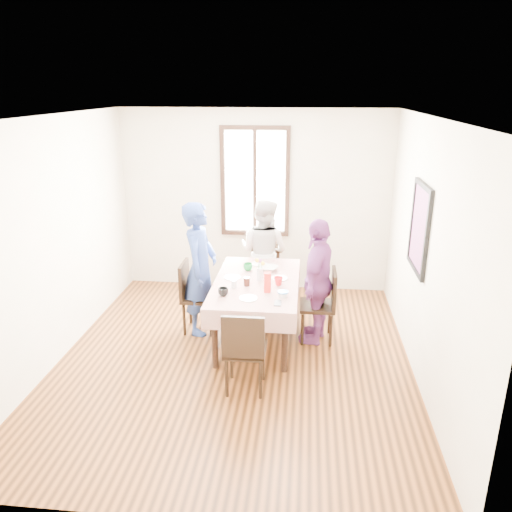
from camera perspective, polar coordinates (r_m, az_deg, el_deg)
name	(u,v)px	position (r m, az deg, el deg)	size (l,w,h in m)	color
ground	(235,359)	(5.81, -2.50, -11.86)	(4.50, 4.50, 0.00)	black
back_wall	(255,202)	(7.40, -0.10, 6.30)	(4.00, 4.00, 0.00)	beige
right_wall	(426,255)	(5.34, 19.04, 0.15)	(4.50, 4.50, 0.00)	beige
window_frame	(255,182)	(7.32, -0.12, 8.56)	(1.02, 0.06, 1.62)	black
window_pane	(255,182)	(7.33, -0.11, 8.57)	(0.90, 0.02, 1.50)	white
art_poster	(420,228)	(5.55, 18.42, 3.11)	(0.04, 0.76, 0.96)	red
dining_table	(256,310)	(6.09, 0.05, -6.31)	(0.89, 1.58, 0.75)	black
tablecloth	(256,282)	(5.94, 0.05, -2.98)	(1.01, 1.70, 0.01)	#580200
chair_left	(200,297)	(6.30, -6.53, -4.73)	(0.42, 0.42, 0.91)	black
chair_right	(317,305)	(6.08, 7.08, -5.69)	(0.42, 0.42, 0.91)	black
chair_far	(264,273)	(7.06, 0.97, -1.95)	(0.42, 0.42, 0.91)	black
chair_near	(245,349)	(5.09, -1.24, -10.72)	(0.42, 0.42, 0.91)	black
person_left	(200,269)	(6.15, -6.49, -1.45)	(0.61, 0.40, 1.68)	navy
person_far	(264,253)	(6.93, 0.97, 0.40)	(0.75, 0.58, 1.53)	beige
person_right	(317,281)	(5.95, 7.02, -2.89)	(0.91, 0.38, 1.55)	#743373
mug_black	(223,292)	(5.53, -3.82, -4.16)	(0.12, 0.12, 0.09)	black
mug_flag	(278,281)	(5.81, 2.61, -2.92)	(0.11, 0.11, 0.10)	red
mug_green	(248,267)	(6.26, -0.94, -1.27)	(0.12, 0.12, 0.09)	#0C7226
serving_bowl	(269,268)	(6.27, 1.51, -1.44)	(0.22, 0.22, 0.05)	white
juice_carton	(268,282)	(5.59, 1.34, -3.07)	(0.07, 0.07, 0.23)	red
butter_tub	(283,294)	(5.51, 3.13, -4.46)	(0.10, 0.10, 0.05)	white
jam_jar	(247,282)	(5.79, -1.08, -2.98)	(0.07, 0.07, 0.10)	black
drinking_glass	(234,284)	(5.74, -2.55, -3.24)	(0.07, 0.07, 0.09)	silver
smartphone	(278,303)	(5.35, 2.54, -5.46)	(0.08, 0.15, 0.01)	black
flower_vase	(260,274)	(5.94, 0.46, -2.10)	(0.08, 0.08, 0.15)	silver
plate_left	(232,277)	(6.04, -2.78, -2.49)	(0.20, 0.20, 0.01)	white
plate_right	(279,278)	(6.01, 2.73, -2.60)	(0.20, 0.20, 0.01)	white
plate_far	(259,264)	(6.48, 0.36, -0.95)	(0.20, 0.20, 0.01)	white
plate_near	(248,298)	(5.45, -0.88, -4.91)	(0.20, 0.20, 0.01)	white
butter_lid	(283,292)	(5.50, 3.14, -4.16)	(0.12, 0.12, 0.01)	blue
flower_bunch	(260,264)	(5.90, 0.46, -0.95)	(0.09, 0.09, 0.10)	yellow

